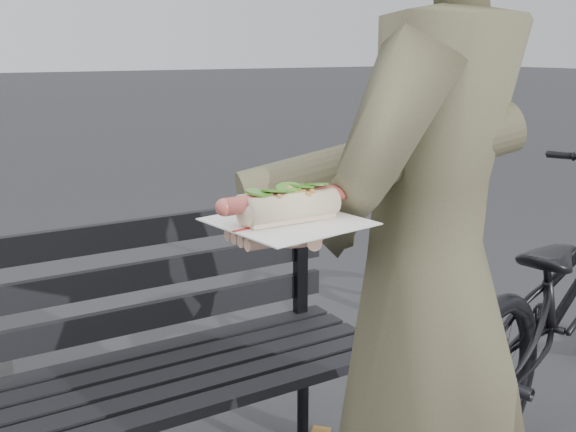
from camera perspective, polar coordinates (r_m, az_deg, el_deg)
name	(u,v)px	position (r m, az deg, el deg)	size (l,w,h in m)	color
park_bench	(110,361)	(1.93, -14.82, -11.79)	(1.50, 0.44, 0.88)	black
bicycle	(564,289)	(2.78, 22.35, -5.74)	(0.61, 1.74, 0.92)	black
person	(425,298)	(1.32, 11.56, -6.80)	(0.64, 0.42, 1.77)	brown
held_hotdog	(362,174)	(1.11, 6.30, 3.56)	(0.61, 0.31, 0.20)	brown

